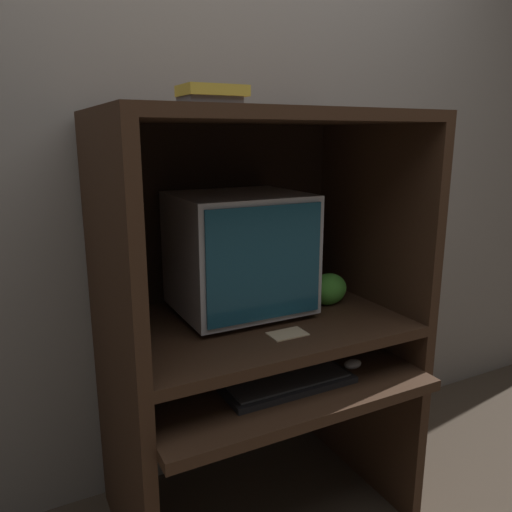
# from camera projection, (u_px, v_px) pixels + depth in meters

# --- Properties ---
(wall_back) EXTENTS (6.00, 0.06, 2.60)m
(wall_back) POSITION_uv_depth(u_px,v_px,m) (212.00, 160.00, 1.94)
(wall_back) COLOR gray
(wall_back) RESTS_ON ground_plane
(desk_base) EXTENTS (1.01, 0.73, 0.61)m
(desk_base) POSITION_uv_depth(u_px,v_px,m) (266.00, 425.00, 1.77)
(desk_base) COLOR #382316
(desk_base) RESTS_ON ground_plane
(desk_monitor_shelf) EXTENTS (1.01, 0.66, 0.16)m
(desk_monitor_shelf) POSITION_uv_depth(u_px,v_px,m) (258.00, 328.00, 1.74)
(desk_monitor_shelf) COLOR #382316
(desk_monitor_shelf) RESTS_ON desk_base
(hutch_upper) EXTENTS (1.01, 0.66, 0.69)m
(hutch_upper) POSITION_uv_depth(u_px,v_px,m) (253.00, 185.00, 1.65)
(hutch_upper) COLOR #382316
(hutch_upper) RESTS_ON desk_monitor_shelf
(crt_monitor) EXTENTS (0.44, 0.39, 0.43)m
(crt_monitor) POSITION_uv_depth(u_px,v_px,m) (240.00, 252.00, 1.74)
(crt_monitor) COLOR #B2B2B7
(crt_monitor) RESTS_ON desk_monitor_shelf
(keyboard) EXTENTS (0.43, 0.17, 0.03)m
(keyboard) POSITION_uv_depth(u_px,v_px,m) (287.00, 383.00, 1.59)
(keyboard) COLOR black
(keyboard) RESTS_ON desk_base
(mouse) EXTENTS (0.07, 0.05, 0.03)m
(mouse) POSITION_uv_depth(u_px,v_px,m) (353.00, 364.00, 1.71)
(mouse) COLOR #B7B7B7
(mouse) RESTS_ON desk_base
(snack_bag) EXTENTS (0.14, 0.11, 0.12)m
(snack_bag) POSITION_uv_depth(u_px,v_px,m) (329.00, 289.00, 1.86)
(snack_bag) COLOR green
(snack_bag) RESTS_ON desk_monitor_shelf
(book_stack) EXTENTS (0.18, 0.13, 0.06)m
(book_stack) POSITION_uv_depth(u_px,v_px,m) (211.00, 96.00, 1.40)
(book_stack) COLOR #4C4C51
(book_stack) RESTS_ON hutch_upper
(paper_card) EXTENTS (0.12, 0.08, 0.00)m
(paper_card) POSITION_uv_depth(u_px,v_px,m) (288.00, 334.00, 1.59)
(paper_card) COLOR #CCB28C
(paper_card) RESTS_ON desk_monitor_shelf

